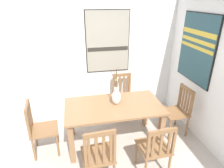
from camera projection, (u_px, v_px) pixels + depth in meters
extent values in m
cube|color=white|center=(89.00, 52.00, 3.96)|extent=(6.40, 0.12, 2.70)
cube|color=#8E6642|center=(114.00, 106.00, 3.24)|extent=(1.61, 0.87, 0.03)
cube|color=#8E6642|center=(72.00, 144.00, 2.94)|extent=(0.08, 0.08, 0.70)
cube|color=#8E6642|center=(161.00, 132.00, 3.21)|extent=(0.08, 0.08, 0.70)
cube|color=#8E6642|center=(71.00, 118.00, 3.57)|extent=(0.08, 0.08, 0.70)
cube|color=#8E6642|center=(146.00, 110.00, 3.84)|extent=(0.08, 0.08, 0.70)
ellipsoid|color=silver|center=(116.00, 97.00, 3.21)|extent=(0.15, 0.13, 0.25)
cylinder|color=silver|center=(116.00, 89.00, 3.15)|extent=(0.07, 0.07, 0.06)
cylinder|color=brown|center=(115.00, 79.00, 3.14)|extent=(0.02, 0.13, 0.28)
cylinder|color=brown|center=(117.00, 79.00, 3.05)|extent=(0.02, 0.07, 0.34)
cylinder|color=brown|center=(116.00, 79.00, 3.04)|extent=(0.03, 0.08, 0.35)
cylinder|color=brown|center=(114.00, 80.00, 3.08)|extent=(0.09, 0.02, 0.28)
sphere|color=#E5CC4C|center=(117.00, 80.00, 3.14)|extent=(0.05, 0.05, 0.05)
cube|color=brown|center=(124.00, 98.00, 4.09)|extent=(0.43, 0.43, 0.03)
cylinder|color=brown|center=(134.00, 111.00, 4.06)|extent=(0.04, 0.04, 0.42)
cylinder|color=brown|center=(118.00, 113.00, 3.98)|extent=(0.04, 0.04, 0.42)
cylinder|color=brown|center=(129.00, 103.00, 4.38)|extent=(0.04, 0.04, 0.42)
cylinder|color=brown|center=(114.00, 104.00, 4.30)|extent=(0.04, 0.04, 0.42)
cube|color=brown|center=(130.00, 83.00, 4.19)|extent=(0.04, 0.04, 0.47)
cube|color=brown|center=(114.00, 85.00, 4.12)|extent=(0.04, 0.04, 0.47)
cube|color=brown|center=(122.00, 75.00, 4.07)|extent=(0.38, 0.04, 0.06)
cube|color=brown|center=(128.00, 84.00, 4.19)|extent=(0.04, 0.02, 0.38)
cube|color=brown|center=(124.00, 84.00, 4.17)|extent=(0.04, 0.02, 0.38)
cube|color=brown|center=(120.00, 85.00, 4.15)|extent=(0.04, 0.02, 0.38)
cube|color=brown|center=(116.00, 85.00, 4.13)|extent=(0.04, 0.02, 0.38)
cube|color=brown|center=(44.00, 129.00, 3.13)|extent=(0.45, 0.45, 0.03)
cylinder|color=brown|center=(57.00, 132.00, 3.43)|extent=(0.04, 0.04, 0.42)
cylinder|color=brown|center=(58.00, 146.00, 3.11)|extent=(0.04, 0.04, 0.42)
cylinder|color=brown|center=(36.00, 135.00, 3.34)|extent=(0.04, 0.04, 0.42)
cylinder|color=brown|center=(34.00, 150.00, 3.02)|extent=(0.04, 0.04, 0.42)
cube|color=brown|center=(30.00, 112.00, 3.14)|extent=(0.04, 0.04, 0.48)
cube|color=brown|center=(28.00, 125.00, 2.82)|extent=(0.04, 0.04, 0.48)
cube|color=brown|center=(27.00, 106.00, 2.90)|extent=(0.06, 0.38, 0.06)
cube|color=brown|center=(30.00, 114.00, 3.12)|extent=(0.02, 0.04, 0.39)
cube|color=brown|center=(30.00, 116.00, 3.05)|extent=(0.02, 0.04, 0.39)
cube|color=brown|center=(29.00, 119.00, 2.99)|extent=(0.02, 0.04, 0.39)
cube|color=brown|center=(29.00, 122.00, 2.92)|extent=(0.02, 0.04, 0.39)
cube|color=brown|center=(28.00, 125.00, 2.85)|extent=(0.02, 0.04, 0.39)
cube|color=brown|center=(175.00, 112.00, 3.59)|extent=(0.45, 0.45, 0.03)
cylinder|color=brown|center=(170.00, 130.00, 3.48)|extent=(0.04, 0.04, 0.42)
cylinder|color=brown|center=(160.00, 119.00, 3.79)|extent=(0.04, 0.04, 0.42)
cylinder|color=brown|center=(187.00, 127.00, 3.56)|extent=(0.04, 0.04, 0.42)
cylinder|color=brown|center=(176.00, 116.00, 3.88)|extent=(0.04, 0.04, 0.42)
cube|color=brown|center=(192.00, 104.00, 3.37)|extent=(0.04, 0.04, 0.47)
cube|color=brown|center=(180.00, 95.00, 3.69)|extent=(0.04, 0.04, 0.47)
cube|color=brown|center=(187.00, 89.00, 3.45)|extent=(0.06, 0.38, 0.06)
cube|color=brown|center=(191.00, 104.00, 3.41)|extent=(0.02, 0.04, 0.38)
cube|color=brown|center=(188.00, 102.00, 3.47)|extent=(0.02, 0.04, 0.38)
cube|color=brown|center=(186.00, 100.00, 3.54)|extent=(0.02, 0.04, 0.38)
cube|color=brown|center=(183.00, 98.00, 3.61)|extent=(0.02, 0.04, 0.38)
cube|color=brown|center=(181.00, 96.00, 3.67)|extent=(0.02, 0.04, 0.38)
cube|color=brown|center=(98.00, 155.00, 2.63)|extent=(0.44, 0.44, 0.03)
cylinder|color=brown|center=(84.00, 160.00, 2.83)|extent=(0.04, 0.04, 0.42)
cylinder|color=brown|center=(108.00, 155.00, 2.92)|extent=(0.04, 0.04, 0.42)
cube|color=brown|center=(85.00, 152.00, 2.31)|extent=(0.04, 0.04, 0.51)
cube|color=brown|center=(114.00, 146.00, 2.39)|extent=(0.04, 0.04, 0.51)
cube|color=brown|center=(100.00, 134.00, 2.26)|extent=(0.38, 0.05, 0.06)
cube|color=brown|center=(89.00, 152.00, 2.32)|extent=(0.04, 0.02, 0.42)
cube|color=brown|center=(96.00, 151.00, 2.34)|extent=(0.04, 0.02, 0.42)
cube|color=brown|center=(104.00, 149.00, 2.37)|extent=(0.04, 0.02, 0.42)
cube|color=brown|center=(111.00, 148.00, 2.39)|extent=(0.04, 0.02, 0.42)
cube|color=brown|center=(153.00, 147.00, 2.76)|extent=(0.44, 0.44, 0.03)
cylinder|color=brown|center=(136.00, 152.00, 2.97)|extent=(0.04, 0.04, 0.42)
cylinder|color=brown|center=(158.00, 148.00, 3.05)|extent=(0.04, 0.04, 0.42)
cylinder|color=brown|center=(169.00, 166.00, 2.73)|extent=(0.04, 0.04, 0.42)
cube|color=brown|center=(148.00, 146.00, 2.46)|extent=(0.04, 0.04, 0.43)
cube|color=brown|center=(174.00, 141.00, 2.54)|extent=(0.04, 0.04, 0.43)
cube|color=brown|center=(163.00, 132.00, 2.43)|extent=(0.38, 0.05, 0.06)
cube|color=brown|center=(153.00, 146.00, 2.48)|extent=(0.04, 0.02, 0.34)
cube|color=brown|center=(161.00, 144.00, 2.51)|extent=(0.04, 0.02, 0.34)
cube|color=brown|center=(169.00, 143.00, 2.53)|extent=(0.04, 0.02, 0.34)
cube|color=black|center=(108.00, 42.00, 3.89)|extent=(0.88, 0.04, 1.23)
cube|color=gray|center=(108.00, 42.00, 3.87)|extent=(0.85, 0.01, 1.20)
cube|color=#2D2823|center=(108.00, 49.00, 3.92)|extent=(0.82, 0.00, 0.08)
cube|color=black|center=(197.00, 49.00, 3.40)|extent=(0.04, 0.97, 1.20)
cube|color=#284C56|center=(196.00, 49.00, 3.39)|extent=(0.01, 0.94, 1.17)
cube|color=gold|center=(198.00, 33.00, 3.28)|extent=(0.00, 0.91, 0.08)
cube|color=gold|center=(197.00, 41.00, 3.33)|extent=(0.00, 0.91, 0.06)
cube|color=gold|center=(196.00, 47.00, 3.38)|extent=(0.00, 0.91, 0.06)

